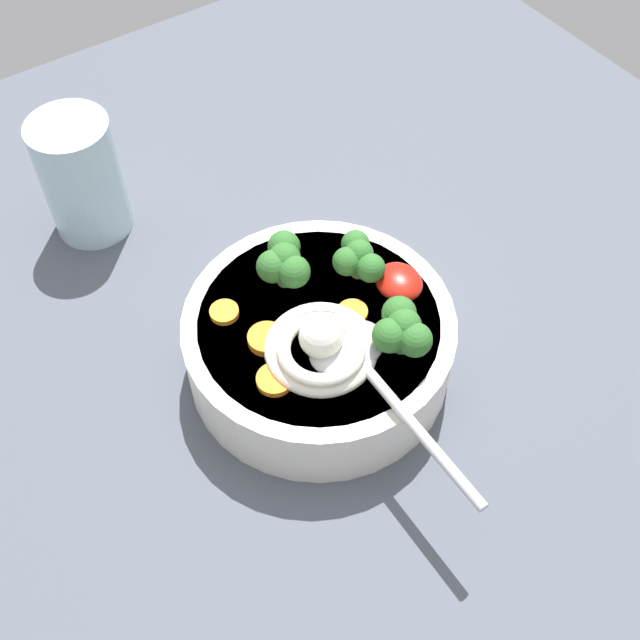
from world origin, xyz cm
name	(u,v)px	position (x,y,z in cm)	size (l,w,h in cm)	color
table_slab	(315,370)	(0.00, 0.00, 1.46)	(100.67, 100.67, 2.93)	#474C56
soup_bowl	(320,342)	(0.57, 0.11, 6.04)	(20.97, 20.97, 6.03)	silver
noodle_pile	(321,346)	(3.27, -1.64, 10.10)	(9.17, 8.99, 3.68)	silver
soup_spoon	(359,360)	(5.63, 0.07, 9.75)	(17.23, 6.04, 1.60)	#B7B7BC
chili_sauce_dollop	(399,282)	(1.51, 6.83, 9.83)	(3.90, 3.51, 1.75)	#B2190F
broccoli_floret_beside_noodles	(357,256)	(-1.51, 4.99, 11.15)	(4.42, 3.81, 3.50)	#7A9E60
broccoli_floret_front	(285,261)	(-4.04, 0.04, 11.44)	(5.01, 4.31, 3.96)	#7A9E60
broccoli_floret_beside_chili	(402,329)	(6.05, 3.43, 11.42)	(4.98, 4.29, 3.94)	#7A9E60
carrot_slice_center	(224,312)	(-3.98, -5.58, 9.20)	(2.23, 2.23, 0.50)	orange
carrot_slice_extra_b	(352,313)	(1.54, 2.43, 9.21)	(2.33, 2.33, 0.51)	orange
carrot_slice_near_spoon	(275,380)	(3.33, -5.67, 9.23)	(2.68, 2.68, 0.55)	orange
carrot_slice_right	(265,336)	(-0.26, -4.29, 9.31)	(2.81, 2.81, 0.71)	orange
drinking_glass	(82,177)	(-24.44, -8.23, 8.66)	(7.10, 7.10, 11.46)	silver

